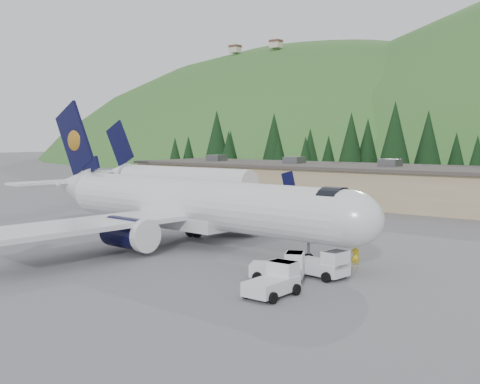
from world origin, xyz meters
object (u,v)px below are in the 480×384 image
Objects in this scene: baggage_tug_c at (275,281)px; terminal_building at (355,183)px; airliner at (186,204)px; second_airliner at (169,178)px; baggage_tug_a at (282,267)px; baggage_tug_b at (325,265)px; ramp_worker at (355,256)px.

terminal_building reaches higher than baggage_tug_c.
baggage_tug_c is 50.91m from terminal_building.
terminal_building is (-3.90, 37.93, -0.74)m from airliner.
second_airliner is at bearing 51.83° from baggage_tug_c.
baggage_tug_b is (1.86, 2.10, 0.03)m from baggage_tug_a.
terminal_building is at bearing 85.49° from baggage_tug_a.
baggage_tug_a is at bearing -19.21° from airliner.
second_airliner is 0.39× the size of terminal_building.
terminal_building is at bearing 22.53° from baggage_tug_c.
airliner is 1.38× the size of second_airliner.
baggage_tug_a is at bearing 43.31° from ramp_worker.
baggage_tug_b is at bearing -0.23° from baggage_tug_c.
baggage_tug_b is (15.49, -3.61, -2.54)m from airliner.
airliner is at bearing 174.15° from baggage_tug_b.
airliner is at bearing 130.86° from baggage_tug_a.
second_airliner is 7.59× the size of baggage_tug_b.
airliner is 0.54× the size of terminal_building.
terminal_building is (-19.39, 41.54, 1.80)m from baggage_tug_b.
second_airliner reaches higher than baggage_tug_b.
baggage_tug_b is at bearing 22.10° from baggage_tug_a.
terminal_building reaches higher than baggage_tug_a.
baggage_tug_c reaches higher than ramp_worker.
terminal_building is 42.38m from ramp_worker.
baggage_tug_b is 2.21× the size of ramp_worker.
second_airliner is 50.12m from baggage_tug_c.
baggage_tug_c is at bearing -83.13° from baggage_tug_b.
airliner is 15.79m from ramp_worker.
baggage_tug_c reaches higher than baggage_tug_a.
terminal_building reaches higher than ramp_worker.
second_airliner is 45.00m from ramp_worker.
airliner is 32.37m from second_airliner.
terminal_building is at bearing 99.41° from airliner.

